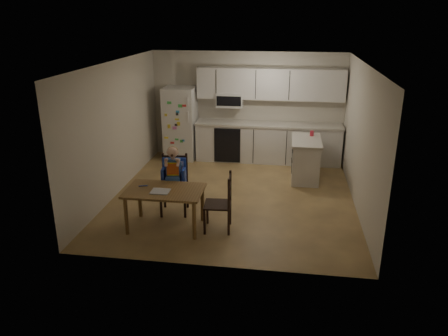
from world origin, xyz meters
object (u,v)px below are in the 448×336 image
(red_cup, at_px, (312,133))
(chair_side, at_px, (224,199))
(refrigerator, at_px, (180,123))
(chair_booster, at_px, (174,173))
(dining_table, at_px, (165,195))
(kitchen_island, at_px, (305,159))

(red_cup, relative_size, chair_side, 0.11)
(chair_side, bearing_deg, red_cup, 148.86)
(refrigerator, relative_size, chair_booster, 1.41)
(red_cup, height_order, chair_booster, chair_booster)
(dining_table, relative_size, chair_side, 1.30)
(kitchen_island, xyz_separation_m, chair_side, (-1.35, -2.57, 0.11))
(refrigerator, distance_m, chair_booster, 3.05)
(chair_booster, xyz_separation_m, chair_side, (0.95, -0.56, -0.19))
(refrigerator, bearing_deg, red_cup, -12.46)
(refrigerator, xyz_separation_m, kitchen_island, (2.92, -0.98, -0.42))
(red_cup, distance_m, chair_booster, 3.35)
(dining_table, relative_size, chair_booster, 1.02)
(red_cup, bearing_deg, refrigerator, 167.54)
(kitchen_island, distance_m, chair_side, 2.90)
(kitchen_island, height_order, chair_side, chair_side)
(dining_table, bearing_deg, kitchen_island, 48.77)
(refrigerator, height_order, chair_booster, refrigerator)
(kitchen_island, xyz_separation_m, red_cup, (0.11, 0.31, 0.47))
(dining_table, distance_m, chair_booster, 0.64)
(kitchen_island, distance_m, dining_table, 3.49)
(red_cup, xyz_separation_m, chair_side, (-1.47, -2.87, -0.37))
(kitchen_island, xyz_separation_m, dining_table, (-2.30, -2.62, 0.14))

